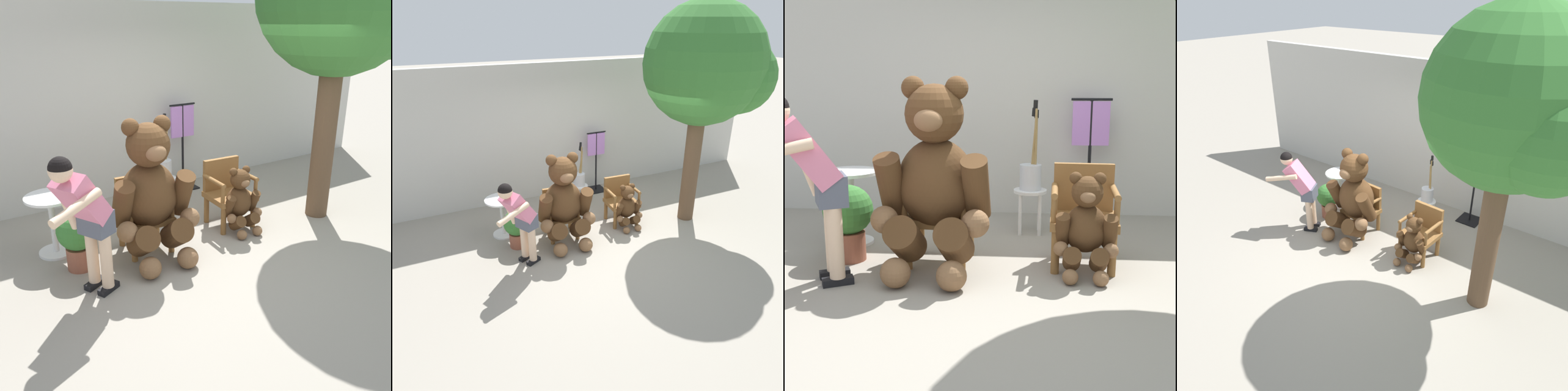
{
  "view_description": "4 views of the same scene",
  "coord_description": "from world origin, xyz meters",
  "views": [
    {
      "loc": [
        -2.62,
        -3.65,
        2.53
      ],
      "look_at": [
        -0.24,
        0.04,
        0.77
      ],
      "focal_mm": 40.0,
      "sensor_mm": 36.0,
      "label": 1
    },
    {
      "loc": [
        -2.72,
        -5.04,
        3.62
      ],
      "look_at": [
        -0.11,
        0.52,
        0.71
      ],
      "focal_mm": 35.0,
      "sensor_mm": 36.0,
      "label": 2
    },
    {
      "loc": [
        0.11,
        -3.97,
        1.64
      ],
      "look_at": [
        -0.26,
        0.47,
        0.63
      ],
      "focal_mm": 50.0,
      "sensor_mm": 36.0,
      "label": 3
    },
    {
      "loc": [
        3.15,
        -3.98,
        3.96
      ],
      "look_at": [
        -0.23,
        0.38,
        0.92
      ],
      "focal_mm": 35.0,
      "sensor_mm": 36.0,
      "label": 4
    }
  ],
  "objects": [
    {
      "name": "brush_bucket",
      "position": [
        0.18,
        1.51,
        0.64
      ],
      "size": [
        0.22,
        0.22,
        0.91
      ],
      "color": "silver",
      "rests_on": "white_stool"
    },
    {
      "name": "white_stool",
      "position": [
        0.17,
        1.51,
        0.36
      ],
      "size": [
        0.34,
        0.34,
        0.46
      ],
      "color": "white",
      "rests_on": "ground"
    },
    {
      "name": "ground_plane",
      "position": [
        0.0,
        0.0,
        0.0
      ],
      "size": [
        60.0,
        60.0,
        0.0
      ],
      "primitive_type": "plane",
      "color": "gray"
    },
    {
      "name": "round_side_table",
      "position": [
        -1.55,
        1.02,
        0.45
      ],
      "size": [
        0.56,
        0.56,
        0.72
      ],
      "color": "white",
      "rests_on": "ground"
    },
    {
      "name": "patio_tree",
      "position": [
        1.94,
        0.1,
        2.82
      ],
      "size": [
        2.13,
        2.03,
        3.9
      ],
      "color": "brown",
      "rests_on": "ground"
    },
    {
      "name": "back_wall",
      "position": [
        0.0,
        2.4,
        1.4
      ],
      "size": [
        10.0,
        0.16,
        2.8
      ],
      "primitive_type": "cube",
      "color": "beige",
      "rests_on": "ground"
    },
    {
      "name": "clothing_display_stand",
      "position": [
        0.83,
        2.07,
        0.72
      ],
      "size": [
        0.44,
        0.4,
        1.36
      ],
      "color": "black",
      "rests_on": "ground"
    },
    {
      "name": "wooden_chair_right",
      "position": [
        0.62,
        0.61,
        0.46
      ],
      "size": [
        0.59,
        0.55,
        0.86
      ],
      "color": "brown",
      "rests_on": "ground"
    },
    {
      "name": "wooden_chair_left",
      "position": [
        -0.61,
        0.61,
        0.46
      ],
      "size": [
        0.6,
        0.56,
        0.86
      ],
      "color": "brown",
      "rests_on": "ground"
    },
    {
      "name": "teddy_bear_small",
      "position": [
        0.61,
        0.32,
        0.42
      ],
      "size": [
        0.51,
        0.5,
        0.86
      ],
      "color": "#4C3019",
      "rests_on": "ground"
    },
    {
      "name": "person_visitor",
      "position": [
        -1.5,
        -0.03,
        0.9
      ],
      "size": [
        0.71,
        0.71,
        1.49
      ],
      "color": "black",
      "rests_on": "ground"
    },
    {
      "name": "potted_plant",
      "position": [
        -1.43,
        0.54,
        0.4
      ],
      "size": [
        0.44,
        0.44,
        0.68
      ],
      "color": "brown",
      "rests_on": "ground"
    },
    {
      "name": "teddy_bear_large",
      "position": [
        -0.62,
        0.34,
        0.79
      ],
      "size": [
        0.97,
        0.94,
        1.61
      ],
      "color": "#4C3019",
      "rests_on": "ground"
    }
  ]
}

